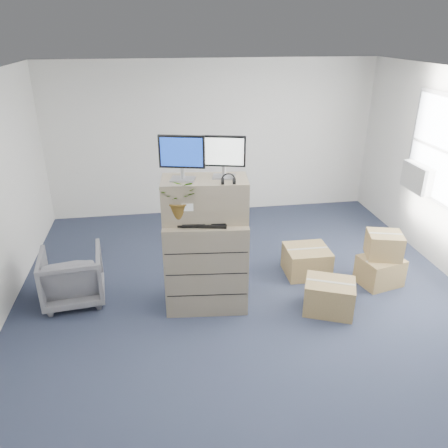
# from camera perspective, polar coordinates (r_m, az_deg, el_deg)

# --- Properties ---
(ground) EXTENTS (7.00, 7.00, 0.00)m
(ground) POSITION_cam_1_polar(r_m,az_deg,el_deg) (5.56, 3.60, -11.85)
(ground) COLOR #232B3F
(ground) RESTS_ON ground
(wall_back) EXTENTS (6.00, 0.02, 2.80)m
(wall_back) POSITION_cam_1_polar(r_m,az_deg,el_deg) (8.17, -1.46, 11.04)
(wall_back) COLOR silver
(wall_back) RESTS_ON ground
(ac_unit) EXTENTS (0.24, 0.60, 0.40)m
(ac_unit) POSITION_cam_1_polar(r_m,az_deg,el_deg) (7.27, 24.14, 5.58)
(ac_unit) COLOR silver
(ac_unit) RESTS_ON wall_right
(filing_cabinet_lower) EXTENTS (1.06, 0.71, 1.17)m
(filing_cabinet_lower) POSITION_cam_1_polar(r_m,az_deg,el_deg) (5.48, -2.35, -5.14)
(filing_cabinet_lower) COLOR gray
(filing_cabinet_lower) RESTS_ON ground
(filing_cabinet_upper) EXTENTS (1.05, 0.60, 0.50)m
(filing_cabinet_upper) POSITION_cam_1_polar(r_m,az_deg,el_deg) (5.17, -2.52, 3.29)
(filing_cabinet_upper) COLOR gray
(filing_cabinet_upper) RESTS_ON filing_cabinet_lower
(monitor_left) EXTENTS (0.52, 0.26, 0.52)m
(monitor_left) POSITION_cam_1_polar(r_m,az_deg,el_deg) (4.97, -5.53, 8.92)
(monitor_left) COLOR #99999E
(monitor_left) RESTS_ON filing_cabinet_upper
(monitor_right) EXTENTS (0.49, 0.25, 0.49)m
(monitor_right) POSITION_cam_1_polar(r_m,az_deg,el_deg) (5.03, -0.02, 9.07)
(monitor_right) COLOR #99999E
(monitor_right) RESTS_ON filing_cabinet_upper
(headphones) EXTENTS (0.16, 0.03, 0.16)m
(headphones) POSITION_cam_1_polar(r_m,az_deg,el_deg) (4.90, 0.57, 5.80)
(headphones) COLOR black
(headphones) RESTS_ON filing_cabinet_upper
(keyboard) EXTENTS (0.60, 0.35, 0.03)m
(keyboard) POSITION_cam_1_polar(r_m,az_deg,el_deg) (5.10, -2.76, 0.12)
(keyboard) COLOR black
(keyboard) RESTS_ON filing_cabinet_lower
(mouse) EXTENTS (0.13, 0.10, 0.04)m
(mouse) POSITION_cam_1_polar(r_m,az_deg,el_deg) (5.15, 1.68, 0.45)
(mouse) COLOR silver
(mouse) RESTS_ON filing_cabinet_lower
(water_bottle) EXTENTS (0.08, 0.08, 0.28)m
(water_bottle) POSITION_cam_1_polar(r_m,az_deg,el_deg) (5.20, -1.12, 2.12)
(water_bottle) COLOR gray
(water_bottle) RESTS_ON filing_cabinet_lower
(phone_dock) EXTENTS (0.07, 0.06, 0.14)m
(phone_dock) POSITION_cam_1_polar(r_m,az_deg,el_deg) (5.25, -2.54, 1.21)
(phone_dock) COLOR silver
(phone_dock) RESTS_ON filing_cabinet_lower
(external_drive) EXTENTS (0.26, 0.23, 0.06)m
(external_drive) POSITION_cam_1_polar(r_m,az_deg,el_deg) (5.29, 1.03, 1.25)
(external_drive) COLOR black
(external_drive) RESTS_ON filing_cabinet_lower
(tissue_box) EXTENTS (0.29, 0.18, 0.10)m
(tissue_box) POSITION_cam_1_polar(r_m,az_deg,el_deg) (5.30, 0.72, 2.26)
(tissue_box) COLOR #45ADED
(tissue_box) RESTS_ON external_drive
(potted_plant) EXTENTS (0.56, 0.59, 0.47)m
(potted_plant) POSITION_cam_1_polar(r_m,az_deg,el_deg) (5.03, -5.74, 2.77)
(potted_plant) COLOR #A6C29D
(potted_plant) RESTS_ON filing_cabinet_lower
(office_chair) EXTENTS (0.82, 0.78, 0.77)m
(office_chair) POSITION_cam_1_polar(r_m,az_deg,el_deg) (5.97, -19.22, -6.16)
(office_chair) COLOR slate
(office_chair) RESTS_ON ground
(cardboard_boxes) EXTENTS (1.62, 1.53, 0.74)m
(cardboard_boxes) POSITION_cam_1_polar(r_m,az_deg,el_deg) (6.19, 15.10, -5.83)
(cardboard_boxes) COLOR olive
(cardboard_boxes) RESTS_ON ground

